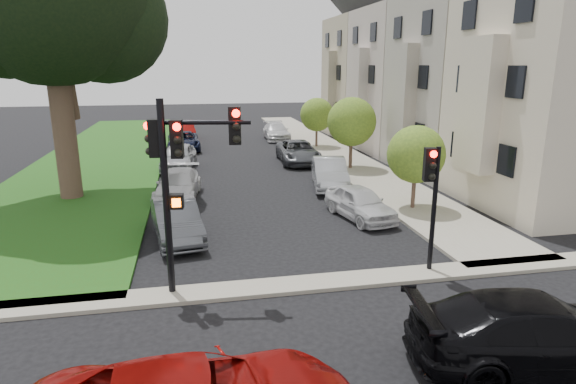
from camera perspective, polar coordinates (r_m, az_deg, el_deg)
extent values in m
plane|color=black|center=(12.32, 4.72, -15.00)|extent=(140.00, 140.00, 0.00)
cube|color=#264E14|center=(35.29, -20.89, 3.97)|extent=(8.00, 44.00, 0.12)
cube|color=gray|center=(36.14, 4.61, 5.13)|extent=(3.50, 44.00, 0.12)
cube|color=gray|center=(14.00, 2.45, -10.82)|extent=(60.00, 1.00, 0.12)
cube|color=beige|center=(24.00, 29.61, 10.27)|extent=(7.00, 7.40, 10.00)
cube|color=beige|center=(21.74, 21.61, 9.54)|extent=(0.70, 2.20, 5.50)
cube|color=black|center=(21.85, 22.54, 12.11)|extent=(0.08, 3.60, 6.00)
cube|color=tan|center=(30.10, 20.25, 11.81)|extent=(7.00, 7.40, 10.00)
cube|color=tan|center=(28.33, 13.36, 11.17)|extent=(0.70, 2.20, 5.50)
cube|color=black|center=(28.41, 14.05, 13.16)|extent=(0.08, 3.60, 6.00)
cube|color=beige|center=(36.72, 14.10, 12.66)|extent=(7.00, 7.40, 10.00)
cube|color=beige|center=(35.28, 8.25, 12.05)|extent=(0.70, 2.20, 5.50)
cube|color=black|center=(35.35, 8.79, 13.66)|extent=(0.08, 3.60, 6.00)
cube|color=gray|center=(43.63, 9.84, 13.15)|extent=(7.00, 7.40, 10.00)
cube|color=gray|center=(42.43, 4.83, 12.60)|extent=(0.70, 2.20, 5.50)
cube|color=black|center=(42.48, 5.26, 13.94)|extent=(0.08, 3.60, 6.00)
cylinder|color=brown|center=(24.22, -25.08, 7.54)|extent=(1.00, 1.00, 7.24)
sphere|color=black|center=(24.67, -21.05, 18.62)|extent=(5.80, 5.80, 5.80)
cylinder|color=brown|center=(21.43, 14.65, 0.19)|extent=(0.18, 0.18, 1.76)
sphere|color=#426622|center=(21.10, 14.93, 4.34)|extent=(2.46, 2.46, 2.46)
cylinder|color=brown|center=(29.11, 7.43, 4.64)|extent=(0.21, 0.21, 2.06)
sphere|color=#426622|center=(28.84, 7.55, 8.26)|extent=(2.88, 2.88, 2.88)
cylinder|color=brown|center=(36.80, 3.39, 6.65)|extent=(0.18, 0.18, 1.79)
sphere|color=#426622|center=(36.60, 3.43, 9.14)|extent=(2.51, 2.51, 2.51)
cylinder|color=black|center=(12.94, -14.21, -1.14)|extent=(0.21, 0.21, 5.32)
cylinder|color=black|center=(12.54, -9.62, 8.14)|extent=(2.24, 0.46, 0.12)
cube|color=black|center=(12.59, -13.05, 6.12)|extent=(0.34, 0.31, 0.97)
cube|color=black|center=(12.59, -6.32, 7.82)|extent=(0.34, 0.31, 0.97)
cube|color=black|center=(12.87, -15.54, 6.14)|extent=(0.31, 0.34, 0.97)
sphere|color=#FF0C05|center=(12.39, -13.16, 7.51)|extent=(0.20, 0.20, 0.20)
sphere|color=black|center=(12.49, -12.98, 4.53)|extent=(0.20, 0.20, 0.20)
cube|color=black|center=(12.93, -13.08, -1.08)|extent=(0.39, 0.31, 0.39)
cube|color=#FF5905|center=(12.79, -13.10, -1.26)|extent=(0.22, 0.03, 0.22)
cylinder|color=black|center=(14.83, 16.88, -2.23)|extent=(0.17, 0.17, 3.86)
cube|color=black|center=(14.37, 16.41, 3.14)|extent=(0.35, 0.32, 0.97)
sphere|color=#FF0C05|center=(14.18, 16.79, 4.30)|extent=(0.20, 0.20, 0.20)
imported|color=black|center=(11.53, 27.63, -14.60)|extent=(5.63, 2.92, 1.56)
imported|color=silver|center=(19.85, 8.53, -1.27)|extent=(2.32, 4.15, 1.33)
imported|color=#999BA0|center=(24.73, 4.94, 2.25)|extent=(2.42, 4.81, 1.51)
imported|color=#3F4247|center=(30.99, 1.20, 4.78)|extent=(2.60, 5.22, 1.42)
imported|color=silver|center=(40.83, -1.41, 7.19)|extent=(2.12, 4.86, 1.39)
imported|color=#3F4247|center=(17.78, -13.08, -3.31)|extent=(2.12, 4.43, 1.40)
imported|color=silver|center=(23.13, -12.89, 0.81)|extent=(2.37, 4.75, 1.33)
imported|color=#999BA0|center=(29.77, -12.84, 4.11)|extent=(2.40, 4.73, 1.54)
imported|color=black|center=(36.48, -12.26, 5.92)|extent=(2.43, 4.96, 1.36)
imported|color=maroon|center=(41.96, -12.25, 7.18)|extent=(2.06, 4.81, 1.54)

